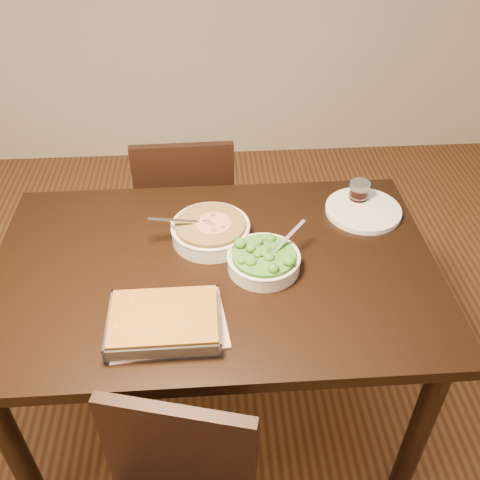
% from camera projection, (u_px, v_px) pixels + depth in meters
% --- Properties ---
extents(ground, '(4.00, 4.00, 0.00)m').
position_uv_depth(ground, '(220.00, 403.00, 2.15)').
color(ground, '#462414').
rests_on(ground, ground).
extents(table, '(1.40, 0.90, 0.75)m').
position_uv_depth(table, '(215.00, 287.00, 1.74)').
color(table, black).
rests_on(table, ground).
extents(magazine_a, '(0.34, 0.27, 0.01)m').
position_uv_depth(magazine_a, '(168.00, 323.00, 1.48)').
color(magazine_a, '#A12E2F').
rests_on(magazine_a, table).
extents(coaster, '(0.10, 0.10, 0.00)m').
position_uv_depth(coaster, '(357.00, 202.00, 1.94)').
color(coaster, white).
rests_on(coaster, table).
extents(stew_bowl, '(0.29, 0.26, 0.10)m').
position_uv_depth(stew_bowl, '(211.00, 230.00, 1.76)').
color(stew_bowl, silver).
rests_on(stew_bowl, table).
extents(broccoli_bowl, '(0.23, 0.23, 0.09)m').
position_uv_depth(broccoli_bowl, '(264.00, 260.00, 1.65)').
color(broccoli_bowl, silver).
rests_on(broccoli_bowl, table).
extents(baking_dish, '(0.31, 0.23, 0.05)m').
position_uv_depth(baking_dish, '(164.00, 322.00, 1.46)').
color(baking_dish, silver).
rests_on(baking_dish, table).
extents(wine_tumbler, '(0.07, 0.07, 0.08)m').
position_uv_depth(wine_tumbler, '(359.00, 192.00, 1.91)').
color(wine_tumbler, black).
rests_on(wine_tumbler, coaster).
extents(dinner_plate, '(0.27, 0.27, 0.02)m').
position_uv_depth(dinner_plate, '(363.00, 210.00, 1.89)').
color(dinner_plate, silver).
rests_on(dinner_plate, table).
extents(chair_far, '(0.41, 0.41, 0.86)m').
position_uv_depth(chair_far, '(187.00, 209.00, 2.37)').
color(chair_far, black).
rests_on(chair_far, ground).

